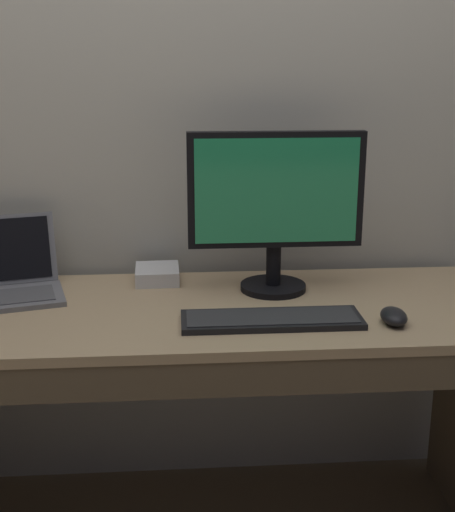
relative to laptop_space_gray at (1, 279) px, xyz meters
name	(u,v)px	position (x,y,z in m)	size (l,w,h in m)	color
back_wall	(186,10)	(0.53, 0.23, 0.73)	(4.52, 0.04, 3.00)	beige
desk	(194,380)	(0.53, -0.15, -0.26)	(1.70, 0.61, 0.72)	tan
laptop_space_gray	(1,279)	(0.00, 0.00, 0.00)	(0.38, 0.34, 0.21)	slate
external_monitor	(276,202)	(0.77, -0.02, 0.21)	(0.49, 0.19, 0.46)	black
wired_keyboard	(272,319)	(0.73, -0.26, -0.04)	(0.46, 0.14, 0.02)	black
computer_mouse	(394,316)	(1.03, -0.29, -0.03)	(0.06, 0.10, 0.04)	black
external_drive_box	(157,274)	(0.43, 0.10, -0.03)	(0.13, 0.14, 0.04)	silver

